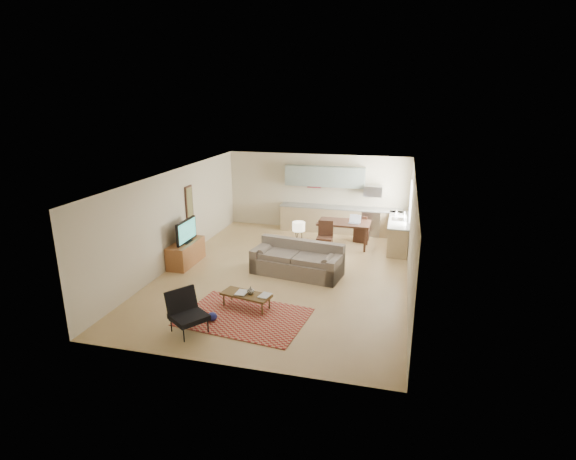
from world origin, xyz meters
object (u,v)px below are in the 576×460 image
(coffee_table, at_px, (246,301))
(armchair, at_px, (189,313))
(console_table, at_px, (298,254))
(tv_credenza, at_px, (186,253))
(dining_table, at_px, (344,234))
(sofa, at_px, (297,259))

(coffee_table, distance_m, armchair, 1.57)
(console_table, bearing_deg, tv_credenza, 172.33)
(coffee_table, bearing_deg, dining_table, 83.91)
(console_table, relative_size, dining_table, 0.45)
(sofa, bearing_deg, coffee_table, -97.18)
(coffee_table, xyz_separation_m, tv_credenza, (-2.62, 2.22, 0.16))
(tv_credenza, bearing_deg, dining_table, 32.33)
(armchair, xyz_separation_m, dining_table, (2.34, 6.22, -0.02))
(sofa, bearing_deg, console_table, 108.47)
(console_table, bearing_deg, coffee_table, -120.34)
(coffee_table, relative_size, tv_credenza, 0.81)
(coffee_table, height_order, dining_table, dining_table)
(armchair, bearing_deg, coffee_table, 5.71)
(armchair, distance_m, tv_credenza, 4.02)
(coffee_table, xyz_separation_m, dining_table, (1.58, 4.87, 0.24))
(sofa, xyz_separation_m, coffee_table, (-0.66, -2.24, -0.26))
(dining_table, bearing_deg, console_table, -116.46)
(coffee_table, height_order, console_table, console_table)
(coffee_table, relative_size, armchair, 1.33)
(coffee_table, relative_size, dining_table, 0.71)
(dining_table, bearing_deg, sofa, -108.57)
(armchair, relative_size, console_table, 1.19)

